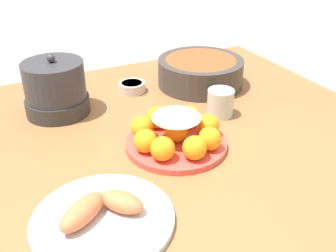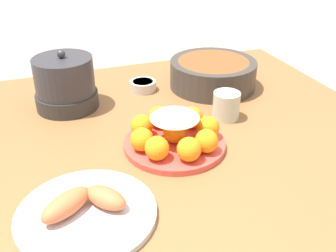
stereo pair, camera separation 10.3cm
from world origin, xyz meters
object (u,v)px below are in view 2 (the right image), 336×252
dining_table (162,157)px  cake_plate (174,135)px  cup_far (226,106)px  seafood_platter (86,210)px  serving_bowl (213,73)px  warming_pot (65,84)px  sauce_bowl (143,85)px

dining_table → cake_plate: 0.15m
dining_table → cup_far: 0.24m
seafood_platter → cup_far: cup_far is taller
serving_bowl → warming_pot: size_ratio=1.54×
cake_plate → serving_bowl: bearing=51.0°
sauce_bowl → warming_pot: bearing=-170.7°
sauce_bowl → warming_pot: size_ratio=0.47×
seafood_platter → warming_pot: bearing=86.6°
dining_table → cup_far: (0.20, 0.01, 0.12)m
seafood_platter → cup_far: (0.45, 0.28, 0.03)m
seafood_platter → cake_plate: bearing=35.1°
sauce_bowl → dining_table: bearing=-96.3°
dining_table → seafood_platter: bearing=-133.5°
serving_bowl → warming_pot: 0.49m
dining_table → cake_plate: (0.00, -0.08, 0.12)m
cake_plate → sauce_bowl: bearing=85.9°
cake_plate → sauce_bowl: (0.03, 0.37, -0.02)m
sauce_bowl → cup_far: 0.32m
dining_table → seafood_platter: 0.38m
cake_plate → seafood_platter: size_ratio=0.93×
warming_pot → dining_table: bearing=-47.8°
cake_plate → cup_far: (0.20, 0.10, 0.00)m
cup_far → warming_pot: bearing=151.5°
sauce_bowl → seafood_platter: seafood_platter is taller
dining_table → sauce_bowl: (0.03, 0.29, 0.10)m
cake_plate → cup_far: bearing=26.7°
serving_bowl → warming_pot: bearing=178.9°
serving_bowl → cup_far: size_ratio=3.60×
serving_bowl → sauce_bowl: 0.24m
serving_bowl → seafood_platter: bearing=-135.8°
cake_plate → seafood_platter: (-0.26, -0.18, -0.02)m
serving_bowl → sauce_bowl: (-0.23, 0.05, -0.03)m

